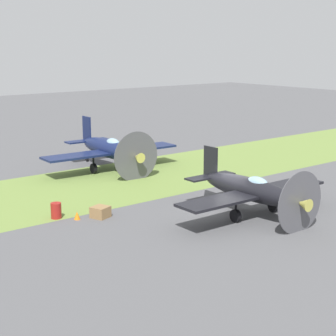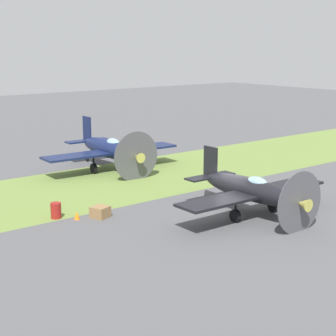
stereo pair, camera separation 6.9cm
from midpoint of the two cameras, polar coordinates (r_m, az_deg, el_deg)
name	(u,v)px [view 2 (the right image)]	position (r m, az deg, el deg)	size (l,w,h in m)	color
ground_plane	(225,210)	(33.30, 5.92, -4.29)	(160.00, 160.00, 0.00)	#515154
grass_verge	(131,179)	(40.63, -3.78, -1.14)	(120.00, 11.00, 0.01)	olive
airplane_lead	(251,190)	(32.00, 8.57, -2.20)	(10.28, 8.17, 3.68)	black
airplane_wingman	(110,149)	(43.44, -5.94, 1.97)	(11.16, 8.84, 3.98)	#141E47
fuel_drum	(56,211)	(32.07, -11.38, -4.31)	(0.60, 0.60, 0.90)	maroon
supply_crate	(100,212)	(31.85, -6.92, -4.51)	(0.90, 0.90, 0.64)	olive
runway_marker_cone	(77,216)	(31.72, -9.29, -4.85)	(0.36, 0.36, 0.44)	orange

